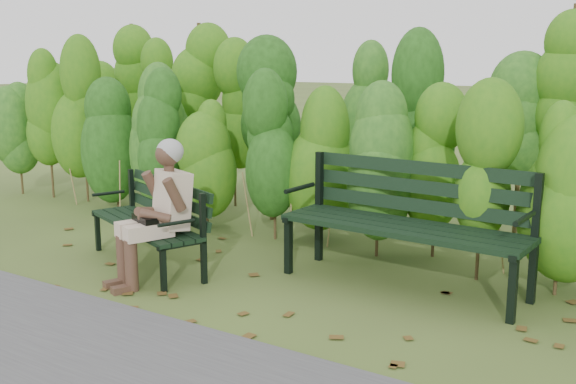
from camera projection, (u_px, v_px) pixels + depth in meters
The scene contains 6 objects.
ground at pixel (265, 287), 5.59m from camera, with size 80.00×80.00×0.00m, color #435326.
hedge_band at pixel (368, 119), 6.88m from camera, with size 11.04×1.67×2.42m.
leaf_litter at pixel (326, 303), 5.23m from camera, with size 5.67×2.21×0.01m.
bench_left at pixel (154, 216), 6.13m from camera, with size 1.63×1.04×0.78m.
bench_right at pixel (410, 214), 5.56m from camera, with size 2.08×0.77×1.03m.
seated_woman at pixel (159, 204), 5.62m from camera, with size 0.58×0.78×1.21m.
Camera 1 is at (3.04, -4.38, 1.88)m, focal length 42.00 mm.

